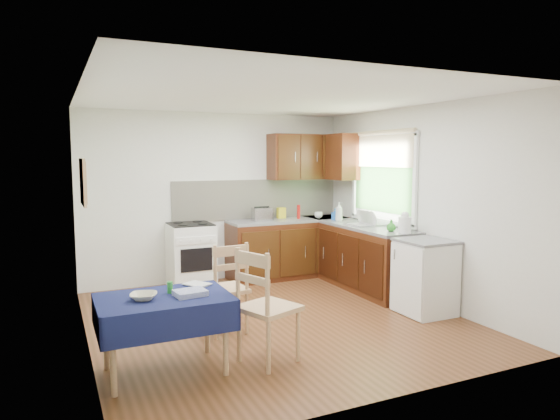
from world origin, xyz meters
name	(u,v)px	position (x,y,z in m)	size (l,w,h in m)	color
floor	(275,319)	(0.00, 0.00, 0.00)	(4.20, 4.20, 0.00)	#512D15
ceiling	(275,97)	(0.00, 0.00, 2.50)	(4.00, 4.20, 0.02)	white
wall_back	(217,197)	(0.00, 2.10, 1.25)	(4.00, 0.02, 2.50)	white
wall_front	(391,238)	(0.00, -2.10, 1.25)	(4.00, 0.02, 2.50)	white
wall_left	(83,220)	(-2.00, 0.00, 1.25)	(0.02, 4.20, 2.50)	silver
wall_right	(416,204)	(2.00, 0.00, 1.25)	(0.02, 4.20, 2.50)	white
base_cabinets	(324,253)	(1.36, 1.26, 0.43)	(1.90, 2.30, 0.86)	#371109
worktop_back	(289,220)	(1.05, 1.80, 0.88)	(1.90, 0.60, 0.04)	slate
worktop_right	(367,227)	(1.70, 0.65, 0.88)	(0.60, 1.70, 0.04)	slate
worktop_corner	(326,218)	(1.70, 1.80, 0.88)	(0.60, 0.60, 0.04)	slate
splashback	(258,199)	(0.65, 2.08, 1.20)	(2.70, 0.02, 0.60)	beige
upper_cabinets	(317,157)	(1.52, 1.80, 1.85)	(1.20, 0.85, 0.70)	#371109
stove	(191,255)	(-0.50, 1.80, 0.46)	(0.60, 0.61, 0.92)	white
window	(382,171)	(1.97, 0.70, 1.65)	(0.04, 1.48, 1.26)	#2A5523
fridge	(425,277)	(1.70, -0.55, 0.44)	(0.58, 0.60, 0.89)	white
corkboard	(83,182)	(-1.97, 0.30, 1.60)	(0.04, 0.62, 0.47)	tan
dining_table	(164,309)	(-1.44, -0.90, 0.56)	(1.11, 0.75, 0.67)	#0F153E
chair_far	(226,285)	(-0.65, -0.20, 0.52)	(0.46, 0.46, 0.97)	tan
chair_near	(264,303)	(-0.59, -1.08, 0.56)	(0.60, 0.60, 1.05)	tan
toaster	(262,214)	(0.58, 1.77, 1.00)	(0.28, 0.17, 0.22)	#ADADB2
sandwich_press	(262,215)	(0.61, 1.83, 0.98)	(0.27, 0.23, 0.16)	black
sauce_bottle	(299,212)	(1.19, 1.75, 1.01)	(0.05, 0.05, 0.21)	red
yellow_packet	(281,213)	(0.97, 1.92, 0.98)	(0.12, 0.08, 0.17)	yellow
dish_rack	(366,223)	(1.72, 0.70, 0.92)	(0.45, 0.34, 0.21)	#96969C
kettle	(405,223)	(1.74, -0.10, 1.02)	(0.16, 0.16, 0.27)	white
cup	(318,215)	(1.49, 1.66, 0.95)	(0.13, 0.13, 0.10)	white
soap_bottle_a	(339,212)	(1.60, 1.24, 1.04)	(0.11, 0.11, 0.29)	white
soap_bottle_b	(335,214)	(1.62, 1.38, 0.99)	(0.08, 0.08, 0.17)	blue
soap_bottle_c	(391,226)	(1.67, 0.07, 0.98)	(0.12, 0.12, 0.15)	#2A8925
plate_bowl	(144,296)	(-1.61, -0.92, 0.70)	(0.22, 0.22, 0.05)	beige
book	(191,286)	(-1.15, -0.69, 0.68)	(0.17, 0.23, 0.02)	white
spice_jar	(170,287)	(-1.36, -0.81, 0.72)	(0.05, 0.05, 0.10)	#23822B
tea_towel	(190,293)	(-1.22, -0.96, 0.69)	(0.26, 0.20, 0.05)	navy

